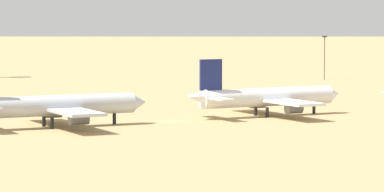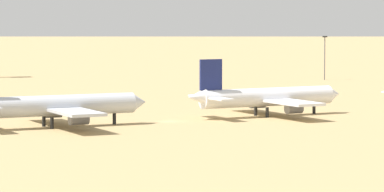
{
  "view_description": "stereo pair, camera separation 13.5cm",
  "coord_description": "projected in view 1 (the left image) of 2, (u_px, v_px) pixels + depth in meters",
  "views": [
    {
      "loc": [
        -101.63,
        -235.16,
        25.82
      ],
      "look_at": [
        3.73,
        -4.76,
        6.0
      ],
      "focal_mm": 106.56,
      "sensor_mm": 36.0,
      "label": 1
    },
    {
      "loc": [
        -101.51,
        -235.21,
        25.82
      ],
      "look_at": [
        3.73,
        -4.76,
        6.0
      ],
      "focal_mm": 106.56,
      "sensor_mm": 36.0,
      "label": 2
    }
  ],
  "objects": [
    {
      "name": "ground",
      "position": [
        168.0,
        121.0,
        257.36
      ],
      "size": [
        4000.0,
        4000.0,
        0.0
      ],
      "primitive_type": "plane",
      "color": "tan"
    },
    {
      "name": "parked_jet_navy_3",
      "position": [
        53.0,
        106.0,
        244.15
      ],
      "size": [
        43.12,
        36.13,
        14.27
      ],
      "rotation": [
        0.0,
        0.0,
        0.02
      ],
      "color": "silver",
      "rests_on": "ground"
    },
    {
      "name": "parked_jet_navy_4",
      "position": [
        266.0,
        97.0,
        269.13
      ],
      "size": [
        41.95,
        35.28,
        13.86
      ],
      "rotation": [
        0.0,
        0.0,
        0.06
      ],
      "color": "white",
      "rests_on": "ground"
    },
    {
      "name": "light_pole_west",
      "position": [
        324.0,
        54.0,
        404.08
      ],
      "size": [
        1.8,
        0.5,
        15.62
      ],
      "color": "#59595E",
      "rests_on": "ground"
    }
  ]
}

